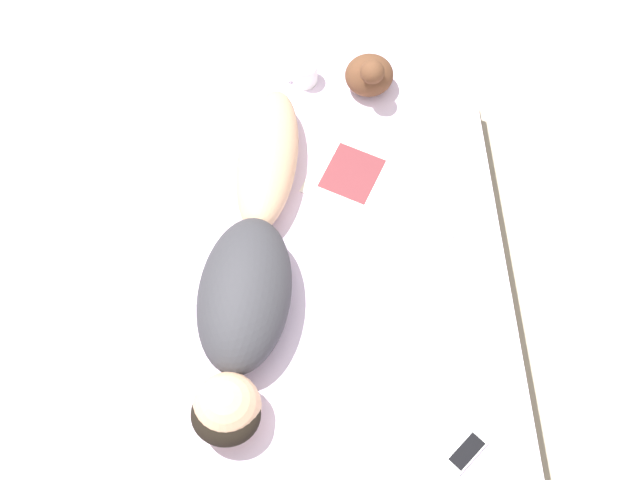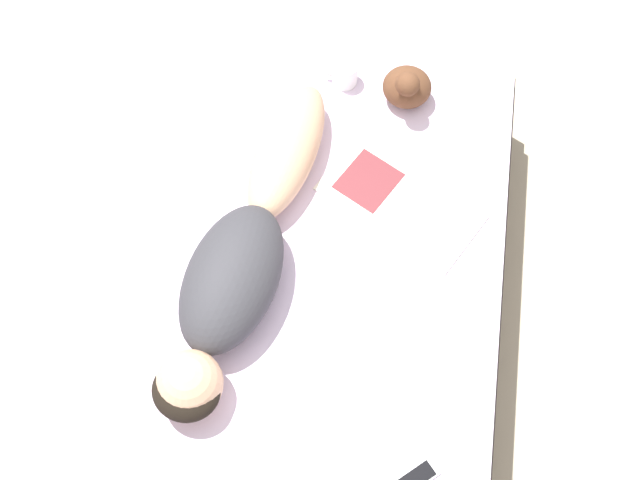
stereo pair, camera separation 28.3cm
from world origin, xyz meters
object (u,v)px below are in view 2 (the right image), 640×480
at_px(person, 241,259).
at_px(cell_phone, 416,478).
at_px(coffee_mug, 345,73).
at_px(open_magazine, 399,201).

xyz_separation_m(person, cell_phone, (-0.64, 0.60, -0.10)).
bearing_deg(coffee_mug, person, 74.46).
bearing_deg(coffee_mug, cell_phone, 106.02).
distance_m(person, coffee_mug, 0.86).
bearing_deg(person, cell_phone, 147.26).
bearing_deg(person, open_magazine, -134.56).
height_order(open_magazine, coffee_mug, coffee_mug).
bearing_deg(open_magazine, cell_phone, 127.74).
height_order(person, cell_phone, person).
height_order(person, open_magazine, person).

